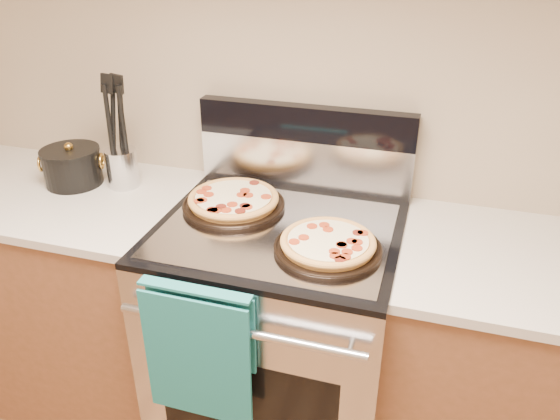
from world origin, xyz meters
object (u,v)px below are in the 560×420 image
(range_body, at_px, (279,341))
(saucepan, at_px, (73,168))
(pepperoni_pizza_back, at_px, (234,201))
(utensil_crock, at_px, (122,168))
(pepperoni_pizza_front, at_px, (328,244))

(range_body, height_order, saucepan, saucepan)
(pepperoni_pizza_back, height_order, utensil_crock, utensil_crock)
(range_body, xyz_separation_m, saucepan, (-0.83, 0.11, 0.52))
(range_body, xyz_separation_m, pepperoni_pizza_front, (0.18, -0.11, 0.50))
(range_body, relative_size, pepperoni_pizza_back, 2.67)
(pepperoni_pizza_back, height_order, saucepan, saucepan)
(pepperoni_pizza_back, xyz_separation_m, utensil_crock, (-0.46, 0.07, 0.03))
(saucepan, bearing_deg, range_body, -7.30)
(pepperoni_pizza_back, distance_m, utensil_crock, 0.47)
(range_body, height_order, pepperoni_pizza_back, pepperoni_pizza_back)
(range_body, height_order, pepperoni_pizza_front, pepperoni_pizza_front)
(range_body, bearing_deg, utensil_crock, 167.39)
(pepperoni_pizza_back, distance_m, saucepan, 0.65)
(range_body, relative_size, utensil_crock, 6.41)
(pepperoni_pizza_front, xyz_separation_m, utensil_crock, (-0.82, 0.25, 0.03))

